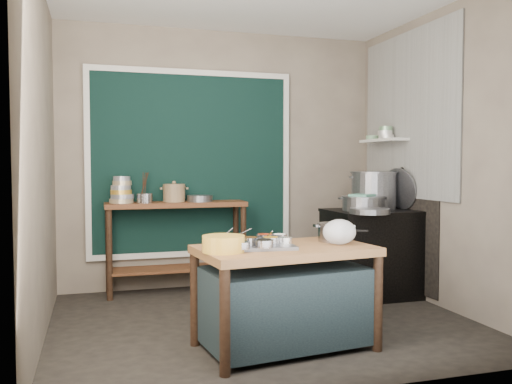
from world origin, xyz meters
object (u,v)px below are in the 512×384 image
object	(u,v)px
condiment_tray	(255,246)
ceramic_crock	(174,194)
back_counter	(176,247)
yellow_basin	(223,244)
stock_pot	(374,190)
prep_table	(285,297)
stove_block	(373,254)
utensil_cup	(145,198)
saucepan	(334,232)
steamer	(363,203)

from	to	relation	value
condiment_tray	ceramic_crock	world-z (taller)	ceramic_crock
back_counter	ceramic_crock	distance (m)	0.56
yellow_basin	stock_pot	size ratio (longest dim) A/B	0.59
prep_table	back_counter	size ratio (longest dim) A/B	0.86
stove_block	condiment_tray	distance (m)	2.06
condiment_tray	utensil_cup	world-z (taller)	utensil_cup
yellow_basin	stock_pot	distance (m)	2.47
prep_table	back_counter	xyz separation A→B (m)	(-0.50, 1.96, 0.10)
back_counter	saucepan	bearing A→B (deg)	-62.64
stove_block	utensil_cup	distance (m)	2.40
steamer	stove_block	bearing A→B (deg)	17.33
prep_table	stove_block	bearing A→B (deg)	34.52
stock_pot	back_counter	bearing A→B (deg)	163.17
yellow_basin	utensil_cup	size ratio (longest dim) A/B	1.82
ceramic_crock	stock_pot	world-z (taller)	stock_pot
back_counter	condiment_tray	size ratio (longest dim) A/B	2.70
condiment_tray	steamer	size ratio (longest dim) A/B	1.20
stove_block	ceramic_crock	bearing A→B (deg)	158.34
back_counter	saucepan	distance (m)	2.09
utensil_cup	condiment_tray	bearing A→B (deg)	-72.51
condiment_tray	utensil_cup	xyz separation A→B (m)	(-0.61, 1.92, 0.24)
prep_table	yellow_basin	bearing A→B (deg)	-173.80
back_counter	yellow_basin	world-z (taller)	back_counter
prep_table	utensil_cup	bearing A→B (deg)	106.27
yellow_basin	prep_table	bearing A→B (deg)	13.14
condiment_tray	stock_pot	world-z (taller)	stock_pot
condiment_tray	stock_pot	xyz separation A→B (m)	(1.69, 1.36, 0.31)
stove_block	prep_table	bearing A→B (deg)	-138.54
saucepan	ceramic_crock	distance (m)	2.11
prep_table	yellow_basin	size ratio (longest dim) A/B	4.30
prep_table	yellow_basin	xyz separation A→B (m)	(-0.49, -0.11, 0.43)
condiment_tray	saucepan	xyz separation A→B (m)	(0.67, 0.12, 0.06)
saucepan	prep_table	bearing A→B (deg)	-140.80
back_counter	yellow_basin	bearing A→B (deg)	-89.48
prep_table	condiment_tray	world-z (taller)	condiment_tray
stock_pot	steamer	bearing A→B (deg)	-140.15
prep_table	ceramic_crock	world-z (taller)	ceramic_crock
condiment_tray	ceramic_crock	size ratio (longest dim) A/B	2.18
prep_table	stove_block	world-z (taller)	stove_block
saucepan	ceramic_crock	world-z (taller)	ceramic_crock
stove_block	stock_pot	xyz separation A→B (m)	(0.07, 0.13, 0.65)
steamer	prep_table	bearing A→B (deg)	-136.56
stove_block	utensil_cup	bearing A→B (deg)	162.50
stove_block	ceramic_crock	world-z (taller)	ceramic_crock
stove_block	saucepan	distance (m)	1.51
utensil_cup	stock_pot	bearing A→B (deg)	-13.89
prep_table	utensil_cup	size ratio (longest dim) A/B	7.81
prep_table	stove_block	xyz separation A→B (m)	(1.40, 1.23, 0.05)
back_counter	yellow_basin	xyz separation A→B (m)	(0.02, -2.08, 0.33)
saucepan	ceramic_crock	xyz separation A→B (m)	(-0.96, 1.86, 0.21)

